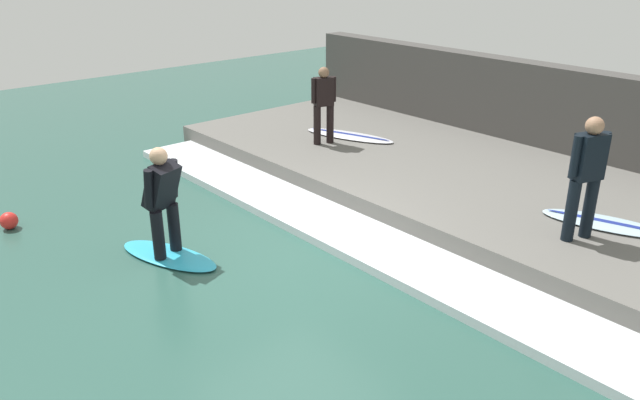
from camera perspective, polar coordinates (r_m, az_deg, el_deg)
The scene contains 11 objects.
ground_plane at distance 8.78m, azimuth -2.74°, elevation -5.14°, with size 28.00×28.00×0.00m, color #2D564C.
concrete_ledge at distance 11.23m, azimuth 12.50°, elevation 1.74°, with size 4.40×11.40×0.39m, color #66635E.
back_wall at distance 12.99m, azimuth 19.39°, elevation 7.41°, with size 0.50×11.97×1.94m, color #474442.
wave_foam_crest at distance 9.35m, azimuth 2.17°, elevation -2.88°, with size 1.11×10.83×0.13m, color silver.
surfboard_riding at distance 8.97m, azimuth -13.66°, elevation -4.95°, with size 1.07×1.73×0.06m.
surfer_riding at distance 8.61m, azimuth -14.19°, elevation 0.32°, with size 0.56×0.54×1.55m.
surfer_waiting_near at distance 8.74m, azimuth 23.20°, elevation 2.36°, with size 0.54×0.35×1.67m.
surfboard_waiting_near at distance 9.64m, azimuth 24.63°, elevation -1.93°, with size 1.06×1.81×0.07m.
surfer_waiting_far at distance 12.18m, azimuth 0.34°, elevation 9.02°, with size 0.48×0.32×1.51m.
surfboard_waiting_far at distance 12.82m, azimuth 2.71°, elevation 5.91°, with size 1.13×2.02×0.07m.
marker_buoy at distance 10.65m, azimuth -26.56°, elevation -1.70°, with size 0.27×0.27×0.27m, color red.
Camera 1 is at (-4.80, -6.13, 4.06)m, focal length 35.00 mm.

